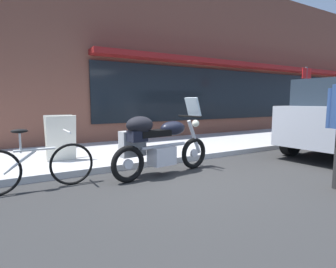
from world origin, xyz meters
name	(u,v)px	position (x,y,z in m)	size (l,w,h in m)	color
ground_plane	(193,178)	(0.00, 0.00, 0.00)	(80.00, 80.00, 0.00)	#2C2C2C
storefront_building	(272,67)	(7.18, 4.25, 2.74)	(22.36, 0.90, 5.57)	brown
sidewalk_curb	(331,131)	(9.00, 2.57, 0.06)	(30.00, 3.03, 0.12)	#AEAEAE
touring_motorcycle	(157,142)	(-0.47, 0.44, 0.59)	(2.06, 0.65, 1.38)	black
parked_bicycle	(35,166)	(-2.37, 0.65, 0.36)	(1.67, 0.48, 0.92)	black
sandwich_board_sign	(61,138)	(-1.79, 2.05, 0.58)	(0.55, 0.41, 0.91)	silver
parking_sign_pole	(305,96)	(5.42, 1.53, 1.46)	(0.44, 0.07, 2.24)	#59595B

